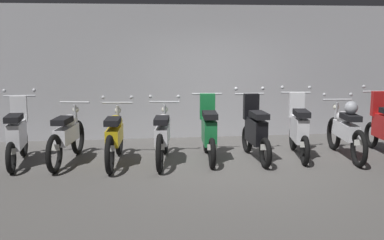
% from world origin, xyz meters
% --- Properties ---
extents(ground_plane, '(80.00, 80.00, 0.00)m').
position_xyz_m(ground_plane, '(0.00, 0.00, 0.00)').
color(ground_plane, '#565451').
extents(back_wall, '(16.00, 0.30, 2.89)m').
position_xyz_m(back_wall, '(0.00, 2.59, 1.45)').
color(back_wall, '#ADADB2').
rests_on(back_wall, ground).
extents(motorbike_slot_0, '(0.59, 1.68, 1.29)m').
position_xyz_m(motorbike_slot_0, '(-3.80, 0.56, 0.53)').
color(motorbike_slot_0, black).
rests_on(motorbike_slot_0, ground).
extents(motorbike_slot_1, '(0.60, 1.93, 1.03)m').
position_xyz_m(motorbike_slot_1, '(-2.95, 0.55, 0.49)').
color(motorbike_slot_1, black).
rests_on(motorbike_slot_1, ground).
extents(motorbike_slot_2, '(0.59, 1.95, 1.15)m').
position_xyz_m(motorbike_slot_2, '(-2.11, 0.38, 0.49)').
color(motorbike_slot_2, black).
rests_on(motorbike_slot_2, ground).
extents(motorbike_slot_3, '(0.58, 1.94, 1.15)m').
position_xyz_m(motorbike_slot_3, '(-1.26, 0.38, 0.49)').
color(motorbike_slot_3, black).
rests_on(motorbike_slot_3, ground).
extents(motorbike_slot_4, '(0.56, 1.68, 1.18)m').
position_xyz_m(motorbike_slot_4, '(-0.42, 0.46, 0.52)').
color(motorbike_slot_4, black).
rests_on(motorbike_slot_4, ground).
extents(motorbike_slot_5, '(0.59, 1.68, 1.29)m').
position_xyz_m(motorbike_slot_5, '(0.42, 0.36, 0.53)').
color(motorbike_slot_5, black).
rests_on(motorbike_slot_5, ground).
extents(motorbike_slot_6, '(0.58, 1.67, 1.29)m').
position_xyz_m(motorbike_slot_6, '(1.27, 0.45, 0.53)').
color(motorbike_slot_6, black).
rests_on(motorbike_slot_6, ground).
extents(motorbike_slot_7, '(0.59, 1.95, 1.15)m').
position_xyz_m(motorbike_slot_7, '(2.11, 0.28, 0.53)').
color(motorbike_slot_7, black).
rests_on(motorbike_slot_7, ground).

